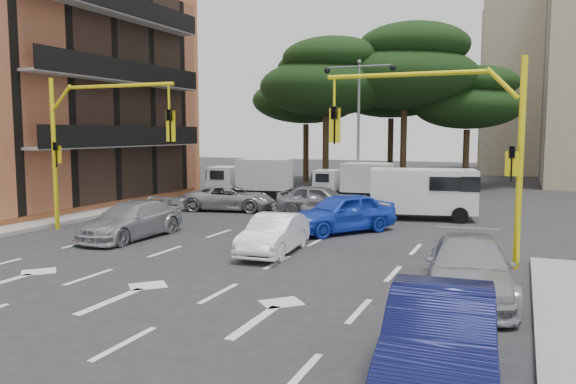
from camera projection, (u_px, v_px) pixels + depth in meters
The scene contains 22 objects.
ground at pixel (219, 257), 17.55m from camera, with size 120.00×120.00×0.00m, color #28282B.
median_strip at pixel (358, 199), 32.22m from camera, with size 1.40×6.00×0.15m, color gray.
apartment_orange at pixel (6, 78), 31.04m from camera, with size 15.19×16.15×13.70m.
apartment_beige_far at pixel (576, 84), 52.05m from camera, with size 16.20×12.15×16.70m.
pine_left_near at pixel (327, 77), 38.39m from camera, with size 9.15×9.15×10.23m.
pine_center at pixel (406, 67), 38.23m from camera, with size 9.98×9.98×11.16m.
pine_left_far at pixel (307, 93), 43.28m from camera, with size 8.32×8.32×9.30m.
pine_right at pixel (469, 98), 38.75m from camera, with size 7.49×7.49×8.37m.
pine_back at pixel (392, 84), 43.66m from camera, with size 9.15×9.15×10.23m.
signal_mast_right at pixel (455, 132), 16.35m from camera, with size 5.79×0.37×6.00m.
signal_mast_left at pixel (89, 132), 21.57m from camera, with size 5.79×0.37×6.00m.
street_lamp_center at pixel (359, 105), 31.65m from camera, with size 4.16×0.36×7.77m.
car_white_hatch at pixel (274, 234), 17.99m from camera, with size 1.33×3.81×1.25m, color white.
car_blue_compact at pixel (341, 213), 21.78m from camera, with size 1.81×4.50×1.53m, color #1636B9.
car_silver_wagon at pixel (131, 220), 20.60m from camera, with size 1.87×4.60×1.33m, color #A8ACB0.
car_silver_cross_a at pixel (230, 198), 27.86m from camera, with size 2.07×4.50×1.25m, color #9B9EA3.
car_silver_cross_b at pixel (320, 200), 26.38m from camera, with size 1.68×4.18×1.43m, color gray.
car_navy_parked at pixel (440, 338), 8.61m from camera, with size 1.58×4.52×1.49m, color #0B0F3B.
car_silver_parked at pixel (469, 268), 13.20m from camera, with size 1.97×4.83×1.40m, color #9EA0A6.
van_white at pixel (423, 194), 25.09m from camera, with size 2.07×4.57×2.28m, color white, non-canonical shape.
box_truck_a at pixel (251, 179), 32.51m from camera, with size 2.00×4.77×2.35m, color silver, non-canonical shape.
box_truck_b at pixel (353, 182), 31.69m from camera, with size 1.84×4.39×2.16m, color silver, non-canonical shape.
Camera 1 is at (8.65, -15.06, 3.90)m, focal length 35.00 mm.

